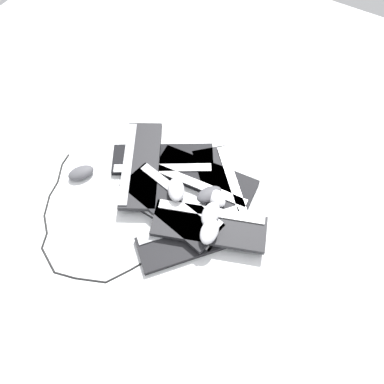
% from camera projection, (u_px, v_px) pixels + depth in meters
% --- Properties ---
extents(ground_plane, '(3.20, 3.20, 0.00)m').
position_uv_depth(ground_plane, '(180.00, 188.00, 1.58)').
color(ground_plane, white).
extents(keyboard_0, '(0.19, 0.45, 0.03)m').
position_uv_depth(keyboard_0, '(205.00, 177.00, 1.60)').
color(keyboard_0, black).
rests_on(keyboard_0, ground).
extents(keyboard_1, '(0.36, 0.45, 0.03)m').
position_uv_depth(keyboard_1, '(163.00, 160.00, 1.64)').
color(keyboard_1, black).
rests_on(keyboard_1, ground).
extents(keyboard_2, '(0.17, 0.45, 0.03)m').
position_uv_depth(keyboard_2, '(173.00, 211.00, 1.51)').
color(keyboard_2, black).
rests_on(keyboard_2, ground).
extents(keyboard_3, '(0.44, 0.39, 0.03)m').
position_uv_depth(keyboard_3, '(194.00, 238.00, 1.45)').
color(keyboard_3, black).
rests_on(keyboard_3, ground).
extents(keyboard_4, '(0.42, 0.41, 0.03)m').
position_uv_depth(keyboard_4, '(222.00, 191.00, 1.56)').
color(keyboard_4, black).
rests_on(keyboard_4, ground).
extents(keyboard_5, '(0.30, 0.46, 0.03)m').
position_uv_depth(keyboard_5, '(209.00, 225.00, 1.45)').
color(keyboard_5, '#232326').
rests_on(keyboard_5, keyboard_3).
extents(keyboard_6, '(0.23, 0.46, 0.03)m').
position_uv_depth(keyboard_6, '(171.00, 205.00, 1.49)').
color(keyboard_6, black).
rests_on(keyboard_6, keyboard_2).
extents(keyboard_7, '(0.46, 0.35, 0.03)m').
position_uv_depth(keyboard_7, '(141.00, 164.00, 1.59)').
color(keyboard_7, '#232326').
rests_on(keyboard_7, keyboard_1).
extents(mouse_0, '(0.13, 0.12, 0.04)m').
position_uv_depth(mouse_0, '(81.00, 173.00, 1.60)').
color(mouse_0, '#4C4C51').
rests_on(mouse_0, ground).
extents(mouse_1, '(0.13, 0.12, 0.04)m').
position_uv_depth(mouse_1, '(176.00, 189.00, 1.49)').
color(mouse_1, '#B7B7BC').
rests_on(mouse_1, keyboard_6).
extents(mouse_2, '(0.13, 0.11, 0.04)m').
position_uv_depth(mouse_2, '(209.00, 194.00, 1.51)').
color(mouse_2, '#4C4C51').
rests_on(mouse_2, keyboard_4).
extents(mouse_3, '(0.12, 0.08, 0.04)m').
position_uv_depth(mouse_3, '(211.00, 214.00, 1.43)').
color(mouse_3, '#B7B7BC').
rests_on(mouse_3, keyboard_5).
extents(mouse_4, '(0.11, 0.13, 0.04)m').
position_uv_depth(mouse_4, '(215.00, 196.00, 1.51)').
color(mouse_4, '#B7B7BC').
rests_on(mouse_4, keyboard_4).
extents(mouse_5, '(0.12, 0.09, 0.04)m').
position_uv_depth(mouse_5, '(210.00, 231.00, 1.40)').
color(mouse_5, '#B7B7BC').
rests_on(mouse_5, keyboard_5).
extents(cable_0, '(0.45, 0.59, 0.01)m').
position_uv_depth(cable_0, '(69.00, 233.00, 1.47)').
color(cable_0, black).
rests_on(cable_0, ground).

